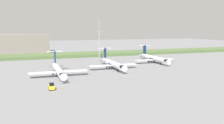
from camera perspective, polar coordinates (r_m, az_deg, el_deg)
The scene contains 10 objects.
ground_plane at distance 129.59m, azimuth -2.76°, elevation -0.21°, with size 500.00×500.00×0.00m, color gray.
grass_berm at distance 163.56m, azimuth -6.37°, elevation 1.85°, with size 320.00×20.00×2.02m, color #597542.
regional_jet_nearest at distance 96.55m, azimuth -12.94°, elevation -1.77°, with size 22.81×31.00×9.00m.
regional_jet_second at distance 111.03m, azimuth -0.04°, elevation -0.29°, with size 22.81×31.00×9.00m.
regional_jet_third at distance 132.30m, azimuth 9.96°, elevation 0.96°, with size 22.81×31.00×9.00m.
antenna_mast at distance 149.67m, azimuth -3.12°, elevation 5.03°, with size 4.40×0.50×25.87m.
distant_hangar at distance 191.62m, azimuth -23.89°, elevation 3.97°, with size 58.30×21.40×14.28m, color gray.
baggage_tug at distance 75.43m, azimuth -14.45°, elevation -5.79°, with size 1.72×3.20×2.30m.
safety_cone_front_marker at distance 75.88m, azimuth -14.65°, elevation -6.28°, with size 0.44×0.44×0.55m, color orange.
safety_cone_mid_marker at distance 76.21m, azimuth -11.95°, elevation -6.13°, with size 0.44×0.44×0.55m, color orange.
Camera 1 is at (-36.97, -92.77, 18.87)m, focal length 37.69 mm.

